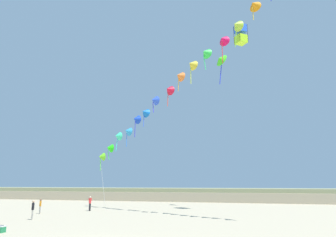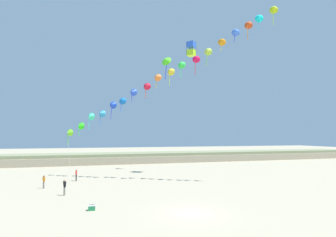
% 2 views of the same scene
% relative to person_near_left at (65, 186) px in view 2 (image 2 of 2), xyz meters
% --- Properties ---
extents(ground_plane, '(240.00, 240.00, 0.00)m').
position_rel_person_near_left_xyz_m(ground_plane, '(10.33, -9.30, -0.94)').
color(ground_plane, tan).
extents(dune_ridge, '(120.00, 9.06, 2.19)m').
position_rel_person_near_left_xyz_m(dune_ridge, '(10.33, 31.76, 0.15)').
color(dune_ridge, tan).
rests_on(dune_ridge, ground).
extents(person_near_left, '(0.41, 0.50, 1.63)m').
position_rel_person_near_left_xyz_m(person_near_left, '(0.00, 0.00, 0.00)').
color(person_near_left, gray).
rests_on(person_near_left, ground).
extents(person_near_right, '(0.22, 0.57, 1.62)m').
position_rel_person_near_left_xyz_m(person_near_right, '(0.58, 8.79, -0.01)').
color(person_near_right, black).
rests_on(person_near_right, ground).
extents(person_mid_center, '(0.43, 0.40, 1.48)m').
position_rel_person_near_left_xyz_m(person_mid_center, '(-2.72, 4.51, -0.08)').
color(person_mid_center, gray).
rests_on(person_mid_center, ground).
extents(kite_banner_string, '(28.02, 16.09, 23.69)m').
position_rel_person_near_left_xyz_m(kite_banner_string, '(12.40, 6.79, 13.93)').
color(kite_banner_string, '#68D023').
extents(large_kite_low_lead, '(1.65, 1.65, 2.37)m').
position_rel_person_near_left_xyz_m(large_kite_low_lead, '(18.25, 11.24, 19.72)').
color(large_kite_low_lead, '#AFEB22').
extents(large_kite_mid_trail, '(2.24, 2.19, 4.62)m').
position_rel_person_near_left_xyz_m(large_kite_mid_trail, '(15.29, 16.51, 19.00)').
color(large_kite_mid_trail, '#52EF22').
extents(beach_cooler, '(0.58, 0.41, 0.46)m').
position_rel_person_near_left_xyz_m(beach_cooler, '(2.74, -6.34, -0.73)').
color(beach_cooler, '#23844C').
rests_on(beach_cooler, ground).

